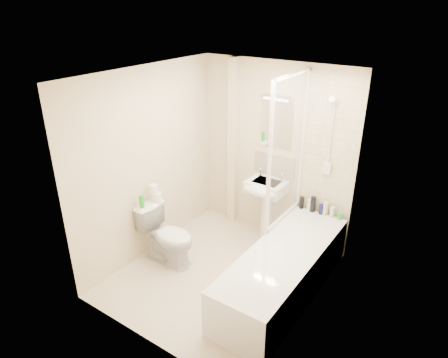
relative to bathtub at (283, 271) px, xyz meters
The scene contains 26 objects.
floor 0.82m from the bathtub, 169.47° to the right, with size 2.50×2.50×0.00m, color beige.
wall_back 1.62m from the bathtub, 124.03° to the left, with size 2.20×0.02×2.40m, color beige.
wall_left 2.07m from the bathtub, behind, with size 0.02×2.50×2.40m, color beige.
wall_right 0.99m from the bathtub, 21.72° to the right, with size 0.02×2.50×2.40m, color beige.
ceiling 2.24m from the bathtub, 169.47° to the right, with size 2.20×2.50×0.02m, color white.
tile_back 1.58m from the bathtub, 90.00° to the left, with size 0.70×0.01×1.75m, color beige.
tile_right 1.19m from the bathtub, ahead, with size 0.01×2.10×1.75m, color beige.
pipe_boxing 1.95m from the bathtub, 142.52° to the left, with size 0.12×0.12×2.40m, color beige.
splashback 1.52m from the bathtub, 123.88° to the left, with size 0.60×0.01×0.30m, color beige.
mirror 1.85m from the bathtub, 123.93° to the left, with size 0.46×0.01×0.60m, color white.
strip_light 2.11m from the bathtub, 124.49° to the left, with size 0.42×0.07×0.07m, color silver.
bathtub is the anchor object (origin of this frame).
shower_screen 1.38m from the bathtub, 117.98° to the left, with size 0.04×0.92×1.80m.
shower_fixture 1.64m from the bathtub, 90.09° to the left, with size 0.10×0.16×0.99m.
pedestal_sink 1.21m from the bathtub, 130.22° to the left, with size 0.51×0.47×0.98m.
bottle_black_a 1.11m from the bathtub, 104.64° to the left, with size 0.06×0.06×0.16m, color black.
bottle_white_a 1.09m from the bathtub, 98.98° to the left, with size 0.06×0.06×0.16m, color silver.
bottle_black_b 1.09m from the bathtub, 96.19° to the left, with size 0.07×0.07×0.21m, color black.
bottle_blue 1.07m from the bathtub, 89.73° to the left, with size 0.06×0.06×0.14m, color #121352.
bottle_cream 1.08m from the bathtub, 86.66° to the left, with size 0.06×0.06×0.19m, color beige.
bottle_white_b 1.08m from the bathtub, 81.72° to the left, with size 0.05×0.05×0.14m, color silver.
bottle_green 1.09m from the bathtub, 76.42° to the left, with size 0.06×0.06×0.09m, color green.
toilet 1.50m from the bathtub, 169.08° to the right, with size 0.74×0.42×0.75m, color white.
toilet_roll_lower 1.80m from the bathtub, behind, with size 0.12×0.12×0.11m, color white.
toilet_roll_upper 1.85m from the bathtub, behind, with size 0.11×0.11×0.11m, color white.
green_bottle 1.87m from the bathtub, 166.81° to the right, with size 0.06×0.06×0.16m, color green.
Camera 1 is at (2.26, -3.24, 3.09)m, focal length 32.00 mm.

